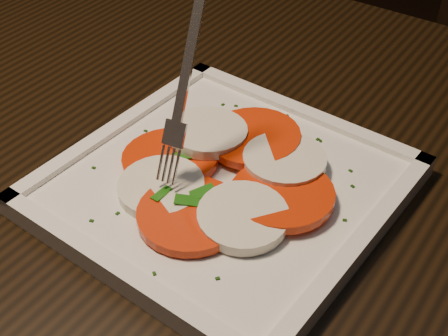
{
  "coord_description": "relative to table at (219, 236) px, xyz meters",
  "views": [
    {
      "loc": [
        0.56,
        -0.47,
        1.13
      ],
      "look_at": [
        0.32,
        -0.13,
        0.78
      ],
      "focal_mm": 50.0,
      "sensor_mm": 36.0,
      "label": 1
    }
  ],
  "objects": [
    {
      "name": "plate",
      "position": [
        0.03,
        -0.03,
        0.11
      ],
      "size": [
        0.29,
        0.29,
        0.01
      ],
      "primitive_type": "cube",
      "rotation": [
        0.0,
        0.0,
        -0.05
      ],
      "color": "white",
      "rests_on": "table"
    },
    {
      "name": "fork",
      "position": [
        -0.01,
        -0.03,
        0.21
      ],
      "size": [
        0.05,
        0.09,
        0.15
      ],
      "primitive_type": null,
      "rotation": [
        0.0,
        0.0,
        0.15
      ],
      "color": "white",
      "rests_on": "caprese_salad"
    },
    {
      "name": "table",
      "position": [
        0.0,
        0.0,
        0.0
      ],
      "size": [
        1.2,
        0.8,
        0.75
      ],
      "rotation": [
        0.0,
        0.0,
        -0.0
      ],
      "color": "black",
      "rests_on": "ground"
    },
    {
      "name": "caprese_salad",
      "position": [
        0.03,
        -0.03,
        0.12
      ],
      "size": [
        0.22,
        0.24,
        0.02
      ],
      "color": "red",
      "rests_on": "plate"
    }
  ]
}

